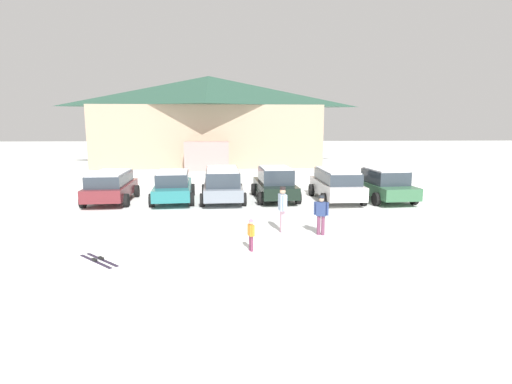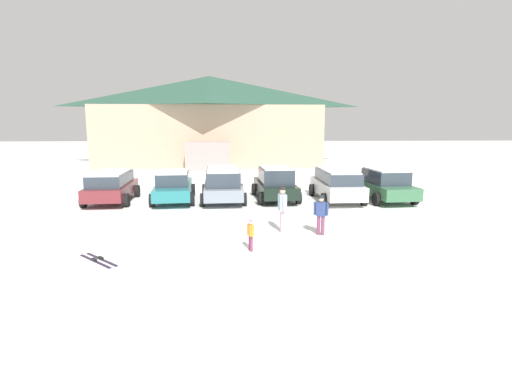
{
  "view_description": "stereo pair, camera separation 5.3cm",
  "coord_description": "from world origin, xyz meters",
  "px_view_note": "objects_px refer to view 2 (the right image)",
  "views": [
    {
      "loc": [
        0.68,
        -8.49,
        3.89
      ],
      "look_at": [
        1.38,
        7.03,
        1.21
      ],
      "focal_mm": 28.0,
      "sensor_mm": 36.0,
      "label": 1
    },
    {
      "loc": [
        0.74,
        -8.49,
        3.89
      ],
      "look_at": [
        1.38,
        7.03,
        1.21
      ],
      "focal_mm": 28.0,
      "sensor_mm": 36.0,
      "label": 2
    }
  ],
  "objects_px": {
    "parked_grey_wagon": "(223,183)",
    "skier_child_in_orange_jacket": "(251,233)",
    "skier_teen_in_navy_coat": "(321,213)",
    "parked_white_suv": "(337,184)",
    "parked_black_sedan": "(275,183)",
    "ski_lodge": "(210,120)",
    "pair_of_skis": "(98,260)",
    "parked_maroon_van": "(111,186)",
    "parked_green_coupe": "(384,184)",
    "parked_teal_hatchback": "(174,186)",
    "skier_adult_in_blue_parka": "(282,207)"
  },
  "relations": [
    {
      "from": "parked_teal_hatchback",
      "to": "parked_black_sedan",
      "type": "relative_size",
      "value": 1.07
    },
    {
      "from": "parked_black_sedan",
      "to": "parked_green_coupe",
      "type": "xyz_separation_m",
      "value": [
        5.52,
        -0.37,
        -0.03
      ]
    },
    {
      "from": "pair_of_skis",
      "to": "ski_lodge",
      "type": "bearing_deg",
      "value": 87.31
    },
    {
      "from": "parked_grey_wagon",
      "to": "skier_child_in_orange_jacket",
      "type": "bearing_deg",
      "value": -81.8
    },
    {
      "from": "parked_white_suv",
      "to": "parked_maroon_van",
      "type": "bearing_deg",
      "value": 179.75
    },
    {
      "from": "parked_maroon_van",
      "to": "parked_green_coupe",
      "type": "bearing_deg",
      "value": -0.07
    },
    {
      "from": "parked_maroon_van",
      "to": "parked_black_sedan",
      "type": "distance_m",
      "value": 8.22
    },
    {
      "from": "pair_of_skis",
      "to": "parked_green_coupe",
      "type": "bearing_deg",
      "value": 37.31
    },
    {
      "from": "skier_teen_in_navy_coat",
      "to": "parked_white_suv",
      "type": "bearing_deg",
      "value": 71.66
    },
    {
      "from": "parked_maroon_van",
      "to": "skier_teen_in_navy_coat",
      "type": "height_order",
      "value": "parked_maroon_van"
    },
    {
      "from": "ski_lodge",
      "to": "pair_of_skis",
      "type": "xyz_separation_m",
      "value": [
        -1.3,
        -27.71,
        -4.17
      ]
    },
    {
      "from": "skier_adult_in_blue_parka",
      "to": "skier_teen_in_navy_coat",
      "type": "height_order",
      "value": "skier_adult_in_blue_parka"
    },
    {
      "from": "parked_black_sedan",
      "to": "skier_child_in_orange_jacket",
      "type": "relative_size",
      "value": 4.52
    },
    {
      "from": "parked_black_sedan",
      "to": "skier_child_in_orange_jacket",
      "type": "bearing_deg",
      "value": -100.17
    },
    {
      "from": "skier_child_in_orange_jacket",
      "to": "parked_green_coupe",
      "type": "bearing_deg",
      "value": 48.73
    },
    {
      "from": "parked_grey_wagon",
      "to": "ski_lodge",
      "type": "bearing_deg",
      "value": 95.85
    },
    {
      "from": "parked_black_sedan",
      "to": "skier_teen_in_navy_coat",
      "type": "xyz_separation_m",
      "value": [
        1.01,
        -6.68,
        -0.05
      ]
    },
    {
      "from": "parked_white_suv",
      "to": "parked_green_coupe",
      "type": "distance_m",
      "value": 2.43
    },
    {
      "from": "parked_teal_hatchback",
      "to": "pair_of_skis",
      "type": "height_order",
      "value": "parked_teal_hatchback"
    },
    {
      "from": "parked_black_sedan",
      "to": "parked_green_coupe",
      "type": "height_order",
      "value": "parked_black_sedan"
    },
    {
      "from": "parked_teal_hatchback",
      "to": "parked_green_coupe",
      "type": "relative_size",
      "value": 1.02
    },
    {
      "from": "parked_teal_hatchback",
      "to": "parked_maroon_van",
      "type": "bearing_deg",
      "value": -176.79
    },
    {
      "from": "skier_child_in_orange_jacket",
      "to": "pair_of_skis",
      "type": "xyz_separation_m",
      "value": [
        -4.41,
        -0.71,
        -0.54
      ]
    },
    {
      "from": "parked_grey_wagon",
      "to": "pair_of_skis",
      "type": "bearing_deg",
      "value": -109.95
    },
    {
      "from": "parked_teal_hatchback",
      "to": "parked_white_suv",
      "type": "bearing_deg",
      "value": -1.52
    },
    {
      "from": "parked_grey_wagon",
      "to": "parked_white_suv",
      "type": "distance_m",
      "value": 5.78
    },
    {
      "from": "parked_black_sedan",
      "to": "skier_teen_in_navy_coat",
      "type": "distance_m",
      "value": 6.76
    },
    {
      "from": "ski_lodge",
      "to": "skier_adult_in_blue_parka",
      "type": "relative_size",
      "value": 12.48
    },
    {
      "from": "parked_maroon_van",
      "to": "parked_white_suv",
      "type": "bearing_deg",
      "value": -0.25
    },
    {
      "from": "parked_teal_hatchback",
      "to": "parked_black_sedan",
      "type": "height_order",
      "value": "parked_black_sedan"
    },
    {
      "from": "parked_teal_hatchback",
      "to": "pair_of_skis",
      "type": "xyz_separation_m",
      "value": [
        -0.74,
        -8.9,
        -0.77
      ]
    },
    {
      "from": "ski_lodge",
      "to": "parked_grey_wagon",
      "type": "bearing_deg",
      "value": -84.15
    },
    {
      "from": "parked_green_coupe",
      "to": "skier_child_in_orange_jacket",
      "type": "height_order",
      "value": "parked_green_coupe"
    },
    {
      "from": "parked_white_suv",
      "to": "skier_child_in_orange_jacket",
      "type": "relative_size",
      "value": 4.66
    },
    {
      "from": "parked_teal_hatchback",
      "to": "skier_child_in_orange_jacket",
      "type": "distance_m",
      "value": 8.98
    },
    {
      "from": "parked_maroon_van",
      "to": "parked_grey_wagon",
      "type": "height_order",
      "value": "parked_grey_wagon"
    },
    {
      "from": "ski_lodge",
      "to": "skier_child_in_orange_jacket",
      "type": "distance_m",
      "value": 27.42
    },
    {
      "from": "parked_maroon_van",
      "to": "parked_black_sedan",
      "type": "bearing_deg",
      "value": 2.45
    },
    {
      "from": "skier_adult_in_blue_parka",
      "to": "skier_child_in_orange_jacket",
      "type": "relative_size",
      "value": 1.69
    },
    {
      "from": "pair_of_skis",
      "to": "parked_maroon_van",
      "type": "bearing_deg",
      "value": 104.8
    },
    {
      "from": "parked_grey_wagon",
      "to": "parked_black_sedan",
      "type": "xyz_separation_m",
      "value": [
        2.68,
        0.19,
        -0.05
      ]
    },
    {
      "from": "parked_black_sedan",
      "to": "parked_maroon_van",
      "type": "bearing_deg",
      "value": -177.55
    },
    {
      "from": "parked_white_suv",
      "to": "ski_lodge",
      "type": "bearing_deg",
      "value": 112.04
    },
    {
      "from": "parked_black_sedan",
      "to": "skier_teen_in_navy_coat",
      "type": "relative_size",
      "value": 3.18
    },
    {
      "from": "skier_child_in_orange_jacket",
      "to": "skier_teen_in_navy_coat",
      "type": "distance_m",
      "value": 3.04
    },
    {
      "from": "parked_maroon_van",
      "to": "skier_adult_in_blue_parka",
      "type": "distance_m",
      "value": 9.9
    },
    {
      "from": "parked_teal_hatchback",
      "to": "pair_of_skis",
      "type": "relative_size",
      "value": 3.37
    },
    {
      "from": "ski_lodge",
      "to": "parked_teal_hatchback",
      "type": "relative_size",
      "value": 4.34
    },
    {
      "from": "skier_adult_in_blue_parka",
      "to": "skier_teen_in_navy_coat",
      "type": "bearing_deg",
      "value": -16.0
    },
    {
      "from": "ski_lodge",
      "to": "skier_adult_in_blue_parka",
      "type": "xyz_separation_m",
      "value": [
        4.3,
        -24.93,
        -3.25
      ]
    }
  ]
}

